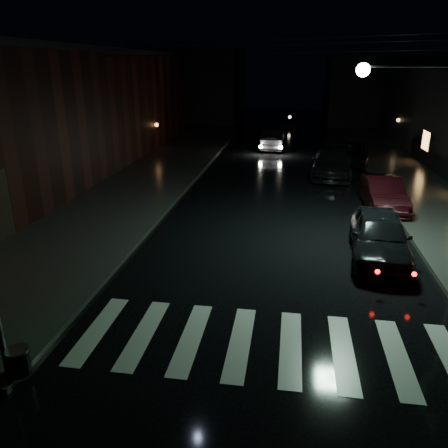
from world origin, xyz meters
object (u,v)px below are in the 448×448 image
at_px(oncoming_car, 273,139).
at_px(parked_car_d, 350,153).
at_px(parked_car_b, 383,193).
at_px(parked_car_c, 332,162).
at_px(parked_car_a, 380,236).

bearing_deg(oncoming_car, parked_car_d, 141.10).
bearing_deg(parked_car_d, oncoming_car, 149.06).
distance_m(parked_car_b, parked_car_d, 10.11).
bearing_deg(parked_car_c, oncoming_car, 120.92).
distance_m(parked_car_c, oncoming_car, 9.16).
height_order(parked_car_b, parked_car_d, parked_car_b).
height_order(parked_car_d, oncoming_car, oncoming_car).
xyz_separation_m(parked_car_b, parked_car_d, (-0.32, 10.11, -0.04)).
bearing_deg(parked_car_a, parked_car_b, 83.92).
relative_size(parked_car_b, oncoming_car, 0.94).
height_order(parked_car_a, parked_car_b, parked_car_a).
bearing_deg(oncoming_car, parked_car_b, 111.60).
xyz_separation_m(parked_car_c, parked_car_d, (1.48, 3.90, -0.11)).
bearing_deg(parked_car_b, oncoming_car, 110.26).
xyz_separation_m(parked_car_b, parked_car_c, (-1.80, 6.21, 0.07)).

